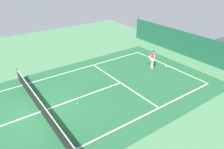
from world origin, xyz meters
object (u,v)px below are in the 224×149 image
at_px(parked_car, 223,49).
at_px(tennis_ball_by_sideline, 149,76).
at_px(tennis_net, 39,105).
at_px(tennis_ball_near_player, 77,103).
at_px(tennis_player, 153,58).
at_px(tennis_ball_midcourt, 200,79).

bearing_deg(parked_car, tennis_ball_by_sideline, -94.02).
xyz_separation_m(tennis_net, parked_car, (1.66, 17.95, 0.33)).
xyz_separation_m(tennis_ball_near_player, tennis_ball_by_sideline, (-0.07, 6.72, 0.00)).
xyz_separation_m(tennis_player, parked_car, (2.13, 7.64, -0.12)).
height_order(tennis_ball_by_sideline, parked_car, parked_car).
height_order(tennis_player, tennis_ball_midcourt, tennis_player).
xyz_separation_m(tennis_player, tennis_ball_by_sideline, (0.99, -1.30, -0.93)).
distance_m(tennis_net, tennis_player, 10.33).
height_order(tennis_player, parked_car, parked_car).
height_order(tennis_ball_midcourt, tennis_ball_by_sideline, same).
xyz_separation_m(tennis_ball_by_sideline, parked_car, (1.15, 8.94, 0.81)).
bearing_deg(tennis_ball_near_player, tennis_net, -104.11).
bearing_deg(parked_car, tennis_net, -91.98).
bearing_deg(tennis_ball_midcourt, parked_car, 105.76).
bearing_deg(tennis_player, tennis_ball_midcourt, -143.26).
relative_size(tennis_ball_by_sideline, parked_car, 0.02).
height_order(tennis_net, tennis_player, tennis_player).
distance_m(tennis_player, tennis_ball_near_player, 8.15).
bearing_deg(tennis_net, tennis_ball_near_player, 75.89).
xyz_separation_m(tennis_net, tennis_ball_midcourt, (3.33, 12.03, -0.48)).
relative_size(tennis_player, tennis_ball_by_sideline, 24.85).
bearing_deg(tennis_ball_near_player, parked_car, 86.05).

